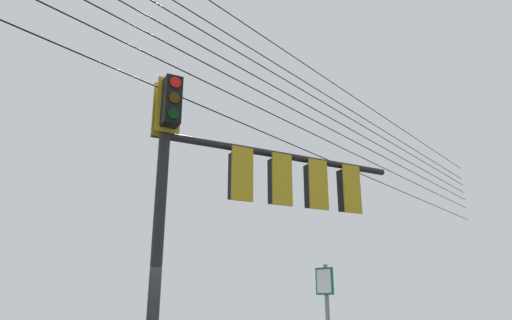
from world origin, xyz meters
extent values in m
cylinder|color=black|center=(-0.88, 0.96, 2.76)|extent=(0.20, 0.20, 5.53)
cylinder|color=black|center=(0.79, 2.91, 4.79)|extent=(3.45, 3.98, 0.14)
cube|color=black|center=(-1.11, 1.16, 5.34)|extent=(0.42, 0.42, 0.90)
cube|color=#B29319|center=(-0.98, 1.05, 5.34)|extent=(0.32, 0.36, 1.04)
cylinder|color=red|center=(-1.24, 1.27, 5.64)|extent=(0.15, 0.17, 0.20)
cylinder|color=#3C2703|center=(-1.24, 1.27, 5.34)|extent=(0.15, 0.17, 0.20)
cylinder|color=black|center=(-1.24, 1.27, 5.04)|extent=(0.15, 0.17, 0.20)
cube|color=black|center=(-0.66, 0.77, 5.34)|extent=(0.42, 0.42, 0.90)
cube|color=#B29319|center=(-0.79, 0.88, 5.34)|extent=(0.32, 0.36, 1.04)
cylinder|color=red|center=(-0.53, 0.66, 5.64)|extent=(0.15, 0.17, 0.20)
cylinder|color=#3C2703|center=(-0.53, 0.66, 5.34)|extent=(0.15, 0.17, 0.20)
cylinder|color=black|center=(-0.53, 0.66, 5.04)|extent=(0.15, 0.17, 0.20)
cube|color=black|center=(0.07, 2.07, 4.24)|extent=(0.42, 0.42, 0.90)
cube|color=#B29319|center=(0.20, 1.97, 4.24)|extent=(0.31, 0.36, 1.04)
cylinder|color=red|center=(-0.05, 2.18, 4.54)|extent=(0.15, 0.17, 0.20)
cylinder|color=#3C2703|center=(-0.05, 2.18, 4.24)|extent=(0.15, 0.17, 0.20)
cylinder|color=black|center=(-0.05, 2.18, 3.94)|extent=(0.15, 0.17, 0.20)
cube|color=black|center=(0.64, 2.73, 4.24)|extent=(0.42, 0.42, 0.90)
cube|color=#B29319|center=(0.77, 2.62, 4.24)|extent=(0.32, 0.36, 1.04)
cylinder|color=red|center=(0.51, 2.84, 4.54)|extent=(0.15, 0.17, 0.20)
cylinder|color=#3C2703|center=(0.51, 2.84, 4.24)|extent=(0.15, 0.17, 0.20)
cylinder|color=black|center=(0.51, 2.84, 3.94)|extent=(0.15, 0.17, 0.20)
cube|color=black|center=(1.20, 3.39, 4.24)|extent=(0.42, 0.42, 0.90)
cube|color=#B29319|center=(1.33, 3.27, 4.24)|extent=(0.32, 0.35, 1.04)
cylinder|color=red|center=(1.08, 3.50, 4.54)|extent=(0.16, 0.17, 0.20)
cylinder|color=#3C2703|center=(1.08, 3.50, 4.24)|extent=(0.16, 0.17, 0.20)
cylinder|color=black|center=(1.08, 3.50, 3.94)|extent=(0.16, 0.17, 0.20)
cube|color=black|center=(1.77, 4.05, 4.24)|extent=(0.42, 0.42, 0.90)
cube|color=#B29319|center=(1.89, 3.93, 4.24)|extent=(0.32, 0.36, 1.04)
cylinder|color=red|center=(1.64, 4.15, 4.54)|extent=(0.15, 0.17, 0.20)
cylinder|color=#3C2703|center=(1.64, 4.15, 4.24)|extent=(0.15, 0.17, 0.20)
cylinder|color=black|center=(1.64, 4.15, 3.94)|extent=(0.15, 0.17, 0.20)
cube|color=#0C7238|center=(1.67, 1.95, 2.28)|extent=(0.32, 0.17, 0.43)
cube|color=white|center=(1.66, 1.94, 2.28)|extent=(0.26, 0.13, 0.37)
cylinder|color=black|center=(-0.39, 2.36, 5.66)|extent=(10.88, 30.70, 0.17)
cylinder|color=black|center=(-0.39, 2.36, 6.23)|extent=(10.88, 30.70, 0.17)
cylinder|color=black|center=(-0.39, 2.36, 6.64)|extent=(10.88, 30.70, 0.17)
cylinder|color=black|center=(-0.39, 2.36, 6.99)|extent=(10.88, 30.70, 0.17)
cylinder|color=black|center=(-0.39, 2.36, 7.36)|extent=(10.88, 30.70, 0.17)
cylinder|color=black|center=(-0.39, 2.36, 7.65)|extent=(10.88, 30.70, 0.17)
cylinder|color=black|center=(-0.39, 2.36, 8.21)|extent=(10.88, 30.70, 0.17)
camera|label=1|loc=(3.36, -5.30, 2.01)|focal=30.93mm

